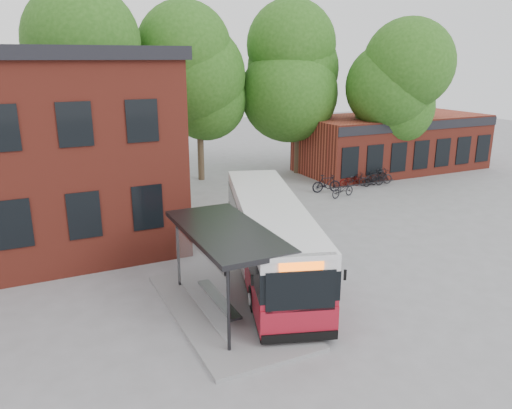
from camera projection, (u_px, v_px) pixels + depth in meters
name	position (u px, v px, depth m)	size (l,w,h in m)	color
ground	(325.00, 275.00, 19.31)	(100.00, 100.00, 0.00)	gray
shop_row	(392.00, 143.00, 37.06)	(14.00, 6.20, 4.00)	maroon
bus_shelter	(226.00, 270.00, 16.17)	(3.60, 7.00, 2.90)	#262629
bike_rail	(361.00, 187.00, 31.75)	(5.20, 0.10, 0.38)	#262629
tree_0	(91.00, 104.00, 29.12)	(7.92, 7.92, 11.00)	#235115
tree_1	(199.00, 103.00, 32.96)	(7.92, 7.92, 10.40)	#235115
tree_2	(299.00, 96.00, 34.91)	(7.92, 7.92, 11.00)	#235115
tree_3	(392.00, 110.00, 33.76)	(7.04, 7.04, 9.28)	#235115
city_bus	(270.00, 237.00, 19.30)	(2.38, 11.16, 2.83)	maroon
bicycle_0	(343.00, 190.00, 29.94)	(0.62, 1.78, 0.93)	black
bicycle_1	(326.00, 183.00, 31.00)	(0.53, 1.86, 1.12)	black
bicycle_2	(350.00, 180.00, 32.40)	(0.55, 1.57, 0.83)	#450706
bicycle_4	(355.00, 179.00, 32.53)	(0.58, 1.67, 0.88)	black
bicycle_5	(373.00, 179.00, 32.49)	(0.46, 1.64, 0.99)	black
bicycle_6	(379.00, 177.00, 33.00)	(0.67, 1.91, 1.00)	black
bicycle_7	(379.00, 176.00, 33.05)	(0.48, 1.72, 1.03)	black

